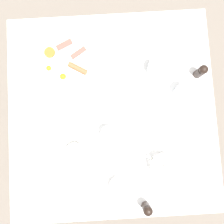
% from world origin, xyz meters
% --- Properties ---
extents(ground_plane, '(8.00, 8.00, 0.00)m').
position_xyz_m(ground_plane, '(0.00, 0.00, 0.00)').
color(ground_plane, '#70665B').
extents(table, '(1.02, 1.02, 0.77)m').
position_xyz_m(table, '(0.00, 0.00, 0.69)').
color(table, white).
rests_on(table, ground_plane).
extents(breakfast_plate, '(0.32, 0.32, 0.04)m').
position_xyz_m(breakfast_plate, '(0.27, 0.22, 0.78)').
color(breakfast_plate, white).
rests_on(breakfast_plate, table).
extents(teapot_near, '(0.12, 0.17, 0.11)m').
position_xyz_m(teapot_near, '(-0.27, -0.22, 0.81)').
color(teapot_near, white).
rests_on(teapot_near, table).
extents(teacup_with_saucer_left, '(0.15, 0.15, 0.07)m').
position_xyz_m(teacup_with_saucer_left, '(-0.18, 0.19, 0.79)').
color(teacup_with_saucer_left, white).
rests_on(teacup_with_saucer_left, table).
extents(teacup_with_saucer_right, '(0.15, 0.15, 0.07)m').
position_xyz_m(teacup_with_saucer_right, '(0.07, 0.39, 0.79)').
color(teacup_with_saucer_right, white).
rests_on(teacup_with_saucer_right, table).
extents(water_glass_tall, '(0.07, 0.07, 0.11)m').
position_xyz_m(water_glass_tall, '(0.08, -0.35, 0.82)').
color(water_glass_tall, white).
rests_on(water_glass_tall, table).
extents(water_glass_short, '(0.07, 0.07, 0.09)m').
position_xyz_m(water_glass_short, '(0.21, -0.22, 0.81)').
color(water_glass_short, white).
rests_on(water_glass_short, table).
extents(wine_glass_spare, '(0.07, 0.07, 0.09)m').
position_xyz_m(wine_glass_spare, '(-0.10, 0.02, 0.81)').
color(wine_glass_spare, white).
rests_on(wine_glass_spare, table).
extents(creamer_jug, '(0.09, 0.07, 0.05)m').
position_xyz_m(creamer_jug, '(-0.35, -0.00, 0.79)').
color(creamer_jug, white).
rests_on(creamer_jug, table).
extents(pepper_grinder, '(0.04, 0.04, 0.12)m').
position_xyz_m(pepper_grinder, '(-0.46, -0.13, 0.83)').
color(pepper_grinder, black).
rests_on(pepper_grinder, table).
extents(salt_grinder, '(0.04, 0.04, 0.12)m').
position_xyz_m(salt_grinder, '(0.17, -0.44, 0.83)').
color(salt_grinder, black).
rests_on(salt_grinder, table).
extents(napkin_folded, '(0.13, 0.19, 0.01)m').
position_xyz_m(napkin_folded, '(0.34, -0.36, 0.77)').
color(napkin_folded, white).
rests_on(napkin_folded, table).
extents(fork_by_plate, '(0.05, 0.18, 0.00)m').
position_xyz_m(fork_by_plate, '(0.25, -0.06, 0.77)').
color(fork_by_plate, silver).
rests_on(fork_by_plate, table).
extents(knife_by_plate, '(0.20, 0.05, 0.00)m').
position_xyz_m(knife_by_plate, '(-0.38, 0.23, 0.77)').
color(knife_by_plate, silver).
rests_on(knife_by_plate, table).
extents(spoon_for_tea, '(0.10, 0.12, 0.00)m').
position_xyz_m(spoon_for_tea, '(-0.30, 0.40, 0.77)').
color(spoon_for_tea, silver).
rests_on(spoon_for_tea, table).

